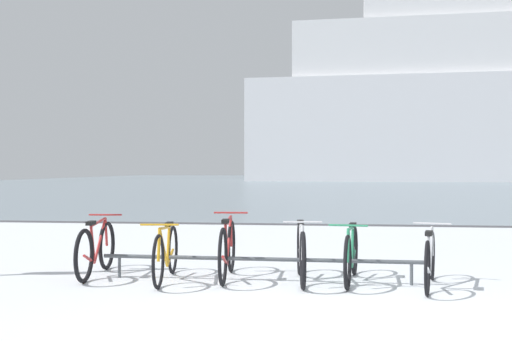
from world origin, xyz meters
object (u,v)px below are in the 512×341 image
object	(u,v)px
bicycle_2	(227,249)
ferry_ship	(478,103)
bicycle_4	(351,254)
bicycle_5	(430,259)
bicycle_0	(96,249)
bicycle_1	(166,253)
bicycle_3	(301,253)

from	to	relation	value
bicycle_2	ferry_ship	world-z (taller)	ferry_ship
bicycle_4	bicycle_5	distance (m)	0.95
bicycle_5	ferry_ship	distance (m)	64.16
bicycle_0	bicycle_4	size ratio (longest dim) A/B	0.99
bicycle_1	ferry_ship	world-z (taller)	ferry_ship
ferry_ship	bicycle_2	bearing A→B (deg)	-106.72
bicycle_4	bicycle_2	bearing A→B (deg)	178.11
bicycle_3	bicycle_4	size ratio (longest dim) A/B	0.98
bicycle_0	ferry_ship	size ratio (longest dim) A/B	0.03
bicycle_5	bicycle_0	bearing A→B (deg)	176.23
bicycle_3	bicycle_4	world-z (taller)	bicycle_3
bicycle_2	bicycle_5	size ratio (longest dim) A/B	1.04
bicycle_5	bicycle_4	bearing A→B (deg)	165.84
bicycle_5	bicycle_1	bearing A→B (deg)	179.20
bicycle_1	bicycle_3	xyz separation A→B (m)	(1.70, 0.13, 0.01)
bicycle_3	bicycle_4	xyz separation A→B (m)	(0.62, 0.06, -0.01)
bicycle_3	bicycle_5	bearing A→B (deg)	-6.49
bicycle_1	bicycle_3	bearing A→B (deg)	4.38
bicycle_0	bicycle_1	world-z (taller)	bicycle_0
bicycle_1	bicycle_5	bearing A→B (deg)	-0.80
bicycle_1	bicycle_2	world-z (taller)	bicycle_2
bicycle_0	bicycle_3	bearing A→B (deg)	-2.22
bicycle_1	bicycle_4	size ratio (longest dim) A/B	1.00
bicycle_2	bicycle_4	distance (m)	1.58
bicycle_2	bicycle_3	bearing A→B (deg)	-6.48
bicycle_2	bicycle_4	bearing A→B (deg)	-1.89
bicycle_1	bicycle_5	distance (m)	3.24
bicycle_2	bicycle_5	xyz separation A→B (m)	(2.50, -0.28, -0.04)
bicycle_0	bicycle_2	world-z (taller)	bicycle_2
bicycle_0	bicycle_3	world-z (taller)	bicycle_3
bicycle_2	bicycle_5	world-z (taller)	bicycle_2
bicycle_3	ferry_ship	xyz separation A→B (m)	(17.46, 61.40, 8.43)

